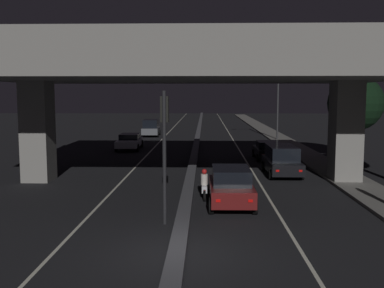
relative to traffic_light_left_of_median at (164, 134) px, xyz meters
The scene contains 15 objects.
ground_plane 4.76m from the traffic_light_left_of_median, 78.52° to the right, with size 200.00×200.00×0.00m, color black.
lane_line_left_inner 32.04m from the traffic_light_left_of_median, 95.63° to the left, with size 0.12×126.00×0.00m, color beige.
lane_line_right_inner 32.20m from the traffic_light_left_of_median, 81.98° to the left, with size 0.12×126.00×0.00m, color beige.
median_divider 31.88m from the traffic_light_left_of_median, 88.79° to the left, with size 0.54×126.00×0.26m, color #4C4C51.
sidewalk_right 26.66m from the traffic_light_left_of_median, 69.04° to the left, with size 2.34×126.00×0.15m, color slate.
elevated_overpass 8.73m from the traffic_light_left_of_median, 85.31° to the left, with size 22.05×13.05×8.49m.
traffic_light_left_of_median is the anchor object (origin of this frame).
street_lamp 31.63m from the traffic_light_left_of_median, 74.20° to the left, with size 2.64×0.32×7.62m.
car_dark_red_lead 4.47m from the traffic_light_left_of_median, 45.28° to the left, with size 1.98×3.97×1.68m.
car_black_second 12.19m from the traffic_light_left_of_median, 59.47° to the left, with size 1.98×4.62×1.76m.
car_black_third 17.96m from the traffic_light_left_of_median, 69.77° to the left, with size 2.01×4.02×1.38m.
car_white_lead_oncoming 23.22m from the traffic_light_left_of_median, 102.82° to the left, with size 2.10×4.86×1.36m.
car_grey_second_oncoming 35.29m from the traffic_light_left_of_median, 97.73° to the left, with size 2.08×4.36×1.92m.
motorcycle_white_filtering_near 5.16m from the traffic_light_left_of_median, 70.39° to the left, with size 0.33×1.78×1.38m.
roadside_tree_kerbside_mid 20.11m from the traffic_light_left_of_median, 52.62° to the left, with size 3.92×3.92×6.14m.
Camera 1 is at (0.82, -13.08, 4.82)m, focal length 42.00 mm.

